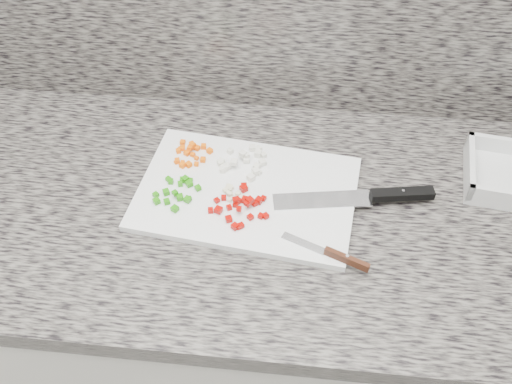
# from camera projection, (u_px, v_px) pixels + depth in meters

# --- Properties ---
(cabinet) EXTENTS (3.92, 0.62, 0.86)m
(cabinet) POSITION_uv_depth(u_px,v_px,m) (250.00, 326.00, 1.43)
(cabinet) COLOR beige
(cabinet) RESTS_ON ground
(countertop) EXTENTS (3.96, 0.64, 0.04)m
(countertop) POSITION_uv_depth(u_px,v_px,m) (248.00, 209.00, 1.10)
(countertop) COLOR #635E57
(countertop) RESTS_ON cabinet
(cutting_board) EXTENTS (0.44, 0.32, 0.01)m
(cutting_board) POSITION_uv_depth(u_px,v_px,m) (247.00, 193.00, 1.09)
(cutting_board) COLOR white
(cutting_board) RESTS_ON countertop
(carrot_pile) EXTENTS (0.08, 0.08, 0.02)m
(carrot_pile) POSITION_uv_depth(u_px,v_px,m) (190.00, 154.00, 1.15)
(carrot_pile) COLOR #F26005
(carrot_pile) RESTS_ON cutting_board
(onion_pile) EXTENTS (0.10, 0.10, 0.02)m
(onion_pile) POSITION_uv_depth(u_px,v_px,m) (244.00, 162.00, 1.13)
(onion_pile) COLOR silver
(onion_pile) RESTS_ON cutting_board
(green_pepper_pile) EXTENTS (0.09, 0.09, 0.02)m
(green_pepper_pile) POSITION_uv_depth(u_px,v_px,m) (178.00, 191.00, 1.08)
(green_pepper_pile) COLOR #23820B
(green_pepper_pile) RESTS_ON cutting_board
(red_pepper_pile) EXTENTS (0.11, 0.11, 0.02)m
(red_pepper_pile) POSITION_uv_depth(u_px,v_px,m) (241.00, 205.00, 1.05)
(red_pepper_pile) COLOR #A20702
(red_pepper_pile) RESTS_ON cutting_board
(garlic_pile) EXTENTS (0.05, 0.04, 0.01)m
(garlic_pile) POSITION_uv_depth(u_px,v_px,m) (234.00, 192.00, 1.08)
(garlic_pile) COLOR beige
(garlic_pile) RESTS_ON cutting_board
(chef_knife) EXTENTS (0.30, 0.08, 0.02)m
(chef_knife) POSITION_uv_depth(u_px,v_px,m) (375.00, 196.00, 1.07)
(chef_knife) COLOR white
(chef_knife) RESTS_ON cutting_board
(paring_knife) EXTENTS (0.15, 0.07, 0.02)m
(paring_knife) POSITION_uv_depth(u_px,v_px,m) (336.00, 255.00, 0.97)
(paring_knife) COLOR white
(paring_knife) RESTS_ON cutting_board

